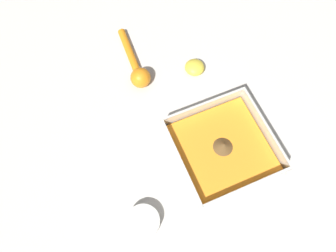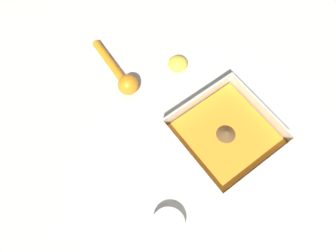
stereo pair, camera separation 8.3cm
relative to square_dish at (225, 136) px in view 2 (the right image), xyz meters
name	(u,v)px [view 2 (the right image)]	position (x,y,z in m)	size (l,w,h in m)	color
ground_plane	(233,149)	(0.04, 0.00, -0.02)	(4.00, 4.00, 0.00)	beige
square_dish	(225,136)	(0.00, 0.00, 0.00)	(0.24, 0.24, 0.06)	silver
spice_bowl	(168,225)	(0.09, -0.25, -0.01)	(0.08, 0.08, 0.03)	silver
lemon_squeezer	(122,77)	(-0.30, -0.11, 0.00)	(0.22, 0.06, 0.06)	orange
lemon_half	(178,64)	(-0.25, 0.04, 0.00)	(0.06, 0.06, 0.03)	yellow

